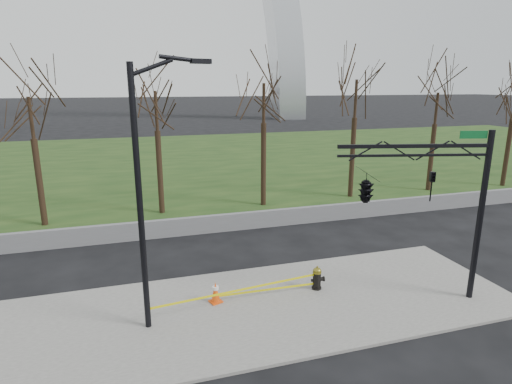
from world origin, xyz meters
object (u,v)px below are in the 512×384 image
object	(u,v)px
fire_hydrant	(317,278)
traffic_cone	(215,292)
traffic_signal_mast	(389,187)
street_light	(146,182)

from	to	relation	value
fire_hydrant	traffic_cone	size ratio (longest dim) A/B	1.17
fire_hydrant	traffic_signal_mast	size ratio (longest dim) A/B	0.15
fire_hydrant	traffic_cone	xyz separation A→B (m)	(-3.77, 0.12, -0.03)
traffic_signal_mast	street_light	bearing A→B (deg)	-171.71
fire_hydrant	street_light	distance (m)	7.23
traffic_cone	traffic_signal_mast	xyz separation A→B (m)	(5.55, -1.49, 3.67)
fire_hydrant	traffic_cone	bearing A→B (deg)	-172.77
traffic_cone	street_light	bearing A→B (deg)	-158.74
street_light	fire_hydrant	bearing A→B (deg)	-3.95
traffic_signal_mast	traffic_cone	bearing A→B (deg)	178.34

